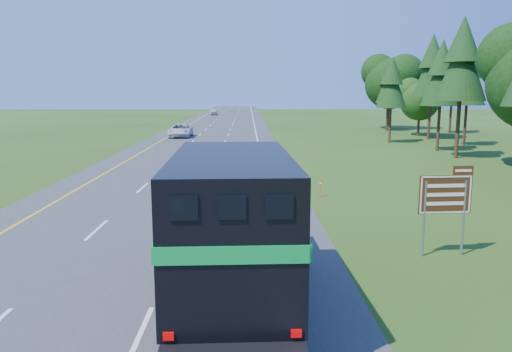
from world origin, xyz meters
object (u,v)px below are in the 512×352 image
Objects in this scene: white_suv at (180,130)px; far_car at (214,112)px; exit_sign at (446,198)px; horse_truck at (232,223)px.

white_suv is 1.33× the size of far_car.
exit_sign is (14.80, -103.29, 1.26)m from far_car.
far_car is (-7.62, 107.04, -1.42)m from horse_truck.
horse_truck is at bearing -156.64° from exit_sign.
white_suv is at bearing 97.37° from horse_truck.
white_suv is at bearing 104.22° from exit_sign.
far_car is 104.36m from exit_sign.
exit_sign reaches higher than far_car.
far_car is at bearing 93.97° from exit_sign.
horse_truck is 1.59× the size of white_suv.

